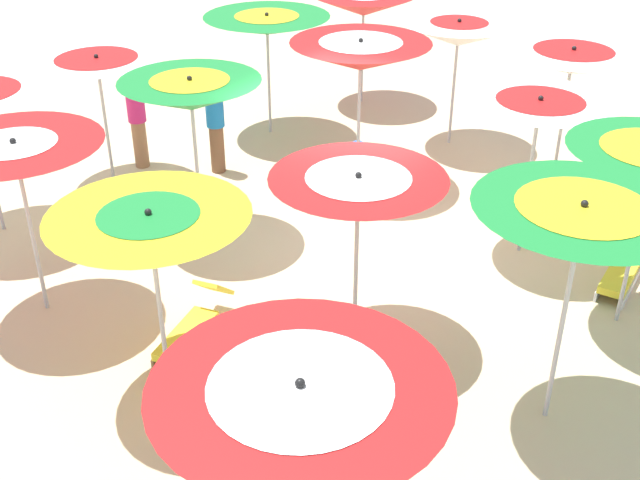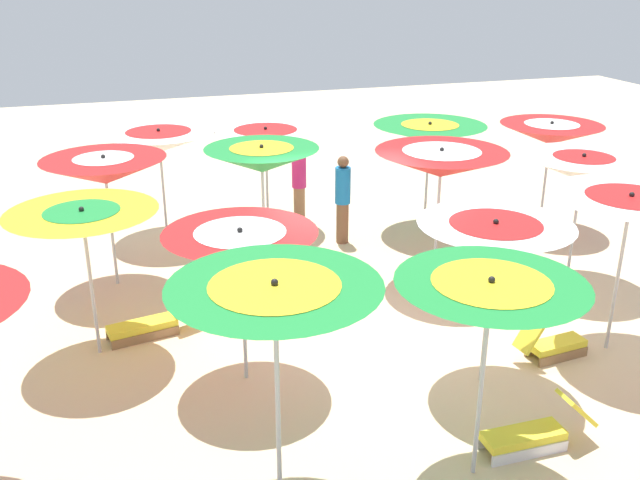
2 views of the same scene
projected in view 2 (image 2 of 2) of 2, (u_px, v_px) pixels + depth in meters
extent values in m
cube|color=beige|center=(350.00, 320.00, 10.98)|extent=(39.78, 39.78, 0.04)
cylinder|color=#B2B2B7|center=(545.00, 181.00, 14.44)|extent=(0.05, 0.05, 1.96)
cone|color=red|center=(551.00, 134.00, 14.08)|extent=(2.02, 2.02, 0.41)
cone|color=white|center=(551.00, 129.00, 14.04)|extent=(1.07, 1.07, 0.22)
sphere|color=black|center=(552.00, 123.00, 13.99)|extent=(0.07, 0.07, 0.07)
cylinder|color=#B2B2B7|center=(427.00, 181.00, 14.35)|extent=(0.05, 0.05, 2.00)
cone|color=#1E8C38|center=(429.00, 133.00, 13.98)|extent=(2.24, 2.24, 0.33)
cone|color=yellow|center=(430.00, 129.00, 13.95)|extent=(1.14, 1.14, 0.17)
sphere|color=black|center=(430.00, 123.00, 13.91)|extent=(0.07, 0.07, 0.07)
cylinder|color=#B2B2B7|center=(267.00, 183.00, 14.41)|extent=(0.05, 0.05, 1.90)
cone|color=white|center=(266.00, 138.00, 14.06)|extent=(2.05, 2.05, 0.32)
cone|color=red|center=(266.00, 134.00, 14.03)|extent=(1.26, 1.26, 0.20)
sphere|color=black|center=(265.00, 128.00, 13.99)|extent=(0.07, 0.07, 0.07)
cylinder|color=#B2B2B7|center=(163.00, 189.00, 14.00)|extent=(0.05, 0.05, 1.92)
cone|color=white|center=(159.00, 142.00, 13.65)|extent=(2.18, 2.18, 0.41)
cone|color=red|center=(159.00, 137.00, 13.62)|extent=(1.25, 1.25, 0.23)
sphere|color=black|center=(158.00, 130.00, 13.56)|extent=(0.07, 0.07, 0.07)
cylinder|color=#B2B2B7|center=(574.00, 226.00, 11.99)|extent=(0.05, 0.05, 1.99)
cone|color=white|center=(582.00, 169.00, 11.62)|extent=(1.99, 1.99, 0.41)
cone|color=red|center=(583.00, 163.00, 11.58)|extent=(0.99, 0.99, 0.20)
sphere|color=black|center=(584.00, 155.00, 11.53)|extent=(0.07, 0.07, 0.07)
cylinder|color=#B2B2B7|center=(437.00, 224.00, 11.93)|extent=(0.05, 0.05, 2.08)
cone|color=red|center=(441.00, 164.00, 11.55)|extent=(2.18, 2.18, 0.44)
cone|color=white|center=(441.00, 158.00, 11.51)|extent=(1.28, 1.28, 0.26)
sphere|color=black|center=(442.00, 149.00, 11.46)|extent=(0.07, 0.07, 0.07)
cylinder|color=#B2B2B7|center=(264.00, 220.00, 12.09)|extent=(0.05, 0.05, 2.10)
cone|color=#1E8C38|center=(262.00, 160.00, 11.70)|extent=(1.91, 1.91, 0.41)
cone|color=yellow|center=(262.00, 155.00, 11.67)|extent=(1.06, 1.06, 0.23)
sphere|color=black|center=(261.00, 146.00, 11.61)|extent=(0.07, 0.07, 0.07)
cylinder|color=#B2B2B7|center=(111.00, 229.00, 11.81)|extent=(0.05, 0.05, 2.00)
cone|color=red|center=(105.00, 171.00, 11.44)|extent=(2.01, 2.01, 0.43)
cone|color=white|center=(104.00, 164.00, 11.40)|extent=(0.97, 0.97, 0.21)
sphere|color=black|center=(103.00, 156.00, 11.35)|extent=(0.07, 0.07, 0.07)
cylinder|color=#B2B2B7|center=(617.00, 281.00, 9.77)|extent=(0.05, 0.05, 2.11)
cone|color=white|center=(629.00, 209.00, 9.38)|extent=(2.13, 2.13, 0.35)
cone|color=red|center=(630.00, 203.00, 9.35)|extent=(1.18, 1.18, 0.20)
sphere|color=black|center=(632.00, 194.00, 9.31)|extent=(0.07, 0.07, 0.07)
cylinder|color=#B2B2B7|center=(487.00, 312.00, 9.01)|extent=(0.05, 0.05, 2.03)
cone|color=white|center=(494.00, 238.00, 8.63)|extent=(1.91, 1.91, 0.37)
cone|color=red|center=(495.00, 232.00, 8.60)|extent=(1.13, 1.13, 0.22)
sphere|color=black|center=(496.00, 222.00, 8.56)|extent=(0.07, 0.07, 0.07)
cylinder|color=#B2B2B7|center=(244.00, 313.00, 9.08)|extent=(0.05, 0.05, 1.92)
cone|color=red|center=(241.00, 244.00, 8.73)|extent=(1.94, 1.94, 0.32)
cone|color=white|center=(240.00, 239.00, 8.70)|extent=(1.14, 1.14, 0.19)
sphere|color=black|center=(240.00, 230.00, 8.66)|extent=(0.07, 0.07, 0.07)
cylinder|color=#B2B2B7|center=(92.00, 291.00, 9.69)|extent=(0.05, 0.05, 1.94)
cone|color=yellow|center=(83.00, 224.00, 9.33)|extent=(2.00, 2.00, 0.37)
cone|color=#1E8C38|center=(82.00, 217.00, 9.29)|extent=(0.99, 0.99, 0.18)
sphere|color=black|center=(81.00, 209.00, 9.25)|extent=(0.07, 0.07, 0.07)
cylinder|color=#B2B2B7|center=(481.00, 389.00, 7.31)|extent=(0.05, 0.05, 2.11)
cone|color=#1E8C38|center=(490.00, 298.00, 6.92)|extent=(1.91, 1.91, 0.33)
cone|color=yellow|center=(491.00, 291.00, 6.90)|extent=(1.18, 1.18, 0.20)
sphere|color=black|center=(492.00, 280.00, 6.85)|extent=(0.07, 0.07, 0.07)
cylinder|color=#B2B2B7|center=(278.00, 408.00, 6.89)|extent=(0.05, 0.05, 2.25)
cone|color=#1E8C38|center=(275.00, 305.00, 6.47)|extent=(2.01, 2.01, 0.39)
cone|color=yellow|center=(275.00, 296.00, 6.44)|extent=(1.22, 1.22, 0.24)
sphere|color=black|center=(275.00, 282.00, 6.39)|extent=(0.07, 0.07, 0.07)
cube|color=olive|center=(549.00, 347.00, 10.05)|extent=(0.12, 0.82, 0.14)
cube|color=olive|center=(563.00, 357.00, 9.79)|extent=(0.12, 0.82, 0.14)
cube|color=yellow|center=(557.00, 344.00, 9.87)|extent=(0.39, 0.85, 0.10)
cube|color=yellow|center=(528.00, 337.00, 9.59)|extent=(0.33, 0.30, 0.40)
cube|color=silver|center=(530.00, 453.00, 7.87)|extent=(0.04, 0.96, 0.14)
cube|color=silver|center=(514.00, 436.00, 8.16)|extent=(0.04, 0.96, 0.14)
cube|color=yellow|center=(523.00, 436.00, 7.97)|extent=(0.33, 0.96, 0.10)
cube|color=yellow|center=(577.00, 408.00, 8.07)|extent=(0.33, 0.42, 0.40)
cube|color=olive|center=(146.00, 338.00, 10.29)|extent=(0.22, 0.99, 0.14)
cube|color=olive|center=(140.00, 328.00, 10.56)|extent=(0.22, 0.99, 0.14)
cube|color=yellow|center=(142.00, 326.00, 10.38)|extent=(0.51, 1.04, 0.10)
cube|color=yellow|center=(187.00, 302.00, 10.61)|extent=(0.40, 0.50, 0.39)
cylinder|color=brown|center=(342.00, 223.00, 13.83)|extent=(0.24, 0.24, 0.81)
cylinder|color=#1972BF|center=(343.00, 185.00, 13.55)|extent=(0.30, 0.30, 0.71)
sphere|color=brown|center=(343.00, 162.00, 13.37)|extent=(0.22, 0.22, 0.22)
cylinder|color=#A3704C|center=(299.00, 206.00, 14.78)|extent=(0.24, 0.24, 0.82)
cylinder|color=#D82672|center=(299.00, 170.00, 14.49)|extent=(0.30, 0.30, 0.72)
sphere|color=#A3704C|center=(299.00, 148.00, 14.32)|extent=(0.22, 0.22, 0.22)
sphere|color=#337FE5|center=(462.00, 257.00, 12.85)|extent=(0.32, 0.32, 0.32)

